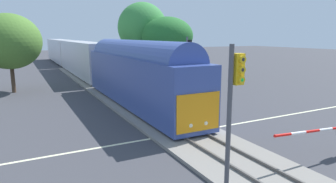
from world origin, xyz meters
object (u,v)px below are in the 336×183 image
at_px(oak_far_right, 167,36).
at_px(elm_centre_background, 142,28).
at_px(traffic_signal_median, 233,102).
at_px(traffic_signal_far_side, 188,57).
at_px(oak_behind_train, 9,42).
at_px(commuter_train, 83,57).

relative_size(oak_far_right, elm_centre_background, 0.79).
relative_size(traffic_signal_median, traffic_signal_far_side, 0.98).
xyz_separation_m(oak_far_right, oak_behind_train, (-18.65, -1.48, -0.52)).
bearing_deg(elm_centre_background, commuter_train, 154.39).
height_order(traffic_signal_median, elm_centre_background, elm_centre_background).
distance_m(traffic_signal_median, elm_centre_background, 34.38).
distance_m(oak_far_right, oak_behind_train, 18.72).
bearing_deg(traffic_signal_median, commuter_train, 85.97).
height_order(traffic_signal_median, traffic_signal_far_side, traffic_signal_far_side).
relative_size(commuter_train, oak_far_right, 7.88).
distance_m(commuter_train, oak_far_right, 12.86).
height_order(traffic_signal_median, oak_behind_train, oak_behind_train).
xyz_separation_m(commuter_train, traffic_signal_far_side, (6.05, -19.29, 1.09)).
bearing_deg(oak_far_right, commuter_train, 139.60).
distance_m(elm_centre_background, oak_behind_train, 17.96).
relative_size(traffic_signal_median, elm_centre_background, 0.54).
xyz_separation_m(traffic_signal_median, oak_behind_train, (-6.57, 26.78, 1.48)).
bearing_deg(traffic_signal_median, traffic_signal_far_side, 63.23).
bearing_deg(oak_behind_train, commuter_train, 46.39).
xyz_separation_m(traffic_signal_far_side, oak_behind_train, (-15.18, 9.71, 1.40)).
relative_size(traffic_signal_far_side, elm_centre_background, 0.55).
bearing_deg(oak_far_right, traffic_signal_far_side, -107.24).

